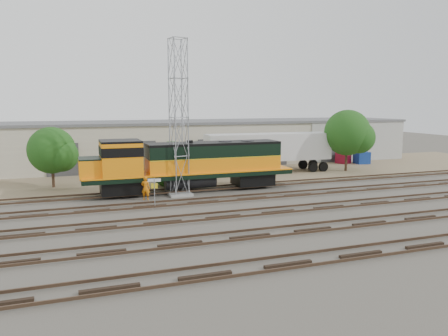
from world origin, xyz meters
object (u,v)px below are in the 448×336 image
object	(u,v)px
locomotive	(187,163)
semi_trailer	(271,148)
signal_tower	(179,121)
worker	(146,188)

from	to	relation	value
locomotive	semi_trailer	bearing A→B (deg)	32.40
semi_trailer	signal_tower	bearing A→B (deg)	-143.94
locomotive	semi_trailer	size ratio (longest dim) A/B	1.28
locomotive	signal_tower	world-z (taller)	signal_tower
locomotive	semi_trailer	world-z (taller)	locomotive
worker	semi_trailer	world-z (taller)	semi_trailer
locomotive	signal_tower	size ratio (longest dim) A/B	1.43
worker	signal_tower	bearing A→B (deg)	-137.28
locomotive	semi_trailer	xyz separation A→B (m)	(11.30, 7.17, 0.23)
locomotive	worker	bearing A→B (deg)	-153.15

